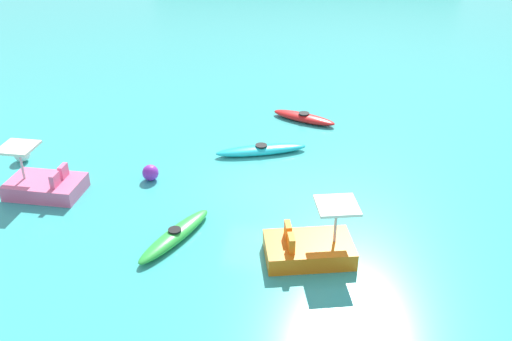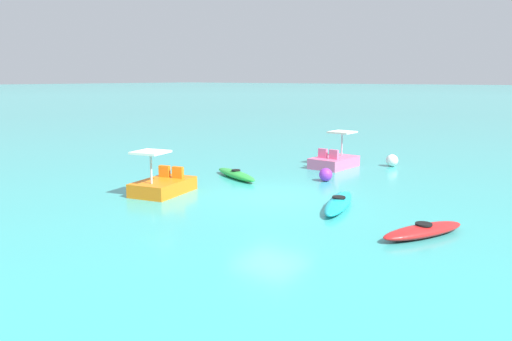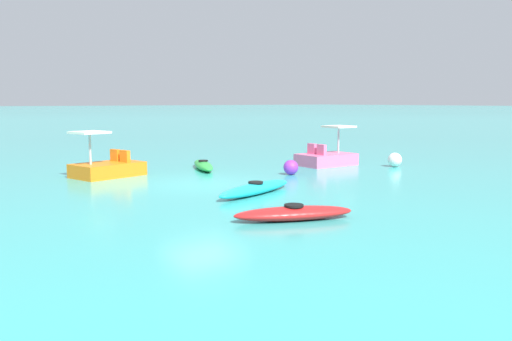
{
  "view_description": "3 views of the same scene",
  "coord_description": "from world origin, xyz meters",
  "px_view_note": "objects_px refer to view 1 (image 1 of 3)",
  "views": [
    {
      "loc": [
        1.96,
        -16.51,
        9.59
      ],
      "look_at": [
        -0.18,
        0.37,
        0.45
      ],
      "focal_mm": 39.94,
      "sensor_mm": 36.0,
      "label": 1
    },
    {
      "loc": [
        14.52,
        10.25,
        4.25
      ],
      "look_at": [
        -0.69,
        -1.2,
        0.77
      ],
      "focal_mm": 35.82,
      "sensor_mm": 36.0,
      "label": 2
    },
    {
      "loc": [
        9.16,
        14.91,
        2.73
      ],
      "look_at": [
        -1.18,
        1.36,
        0.5
      ],
      "focal_mm": 37.32,
      "sensor_mm": 36.0,
      "label": 3
    }
  ],
  "objects_px": {
    "pedal_boat_pink": "(45,184)",
    "buoy_white": "(22,154)",
    "kayak_green": "(175,235)",
    "kayak_red": "(304,117)",
    "pedal_boat_orange": "(310,247)",
    "kayak_cyan": "(261,150)",
    "buoy_purple": "(150,173)"
  },
  "relations": [
    {
      "from": "kayak_red",
      "to": "buoy_white",
      "type": "distance_m",
      "value": 11.23
    },
    {
      "from": "kayak_cyan",
      "to": "buoy_purple",
      "type": "xyz_separation_m",
      "value": [
        -3.54,
        -2.48,
        0.12
      ]
    },
    {
      "from": "kayak_green",
      "to": "pedal_boat_pink",
      "type": "xyz_separation_m",
      "value": [
        -4.91,
        2.07,
        0.17
      ]
    },
    {
      "from": "kayak_green",
      "to": "pedal_boat_orange",
      "type": "bearing_deg",
      "value": -4.83
    },
    {
      "from": "pedal_boat_orange",
      "to": "buoy_white",
      "type": "bearing_deg",
      "value": 157.11
    },
    {
      "from": "pedal_boat_orange",
      "to": "buoy_purple",
      "type": "xyz_separation_m",
      "value": [
        -5.62,
        3.72,
        -0.06
      ]
    },
    {
      "from": "pedal_boat_pink",
      "to": "pedal_boat_orange",
      "type": "bearing_deg",
      "value": -15.24
    },
    {
      "from": "buoy_white",
      "to": "kayak_cyan",
      "type": "bearing_deg",
      "value": 11.1
    },
    {
      "from": "pedal_boat_pink",
      "to": "buoy_purple",
      "type": "xyz_separation_m",
      "value": [
        3.18,
        1.32,
        -0.06
      ]
    },
    {
      "from": "pedal_boat_orange",
      "to": "buoy_purple",
      "type": "bearing_deg",
      "value": 146.49
    },
    {
      "from": "kayak_red",
      "to": "pedal_boat_orange",
      "type": "height_order",
      "value": "pedal_boat_orange"
    },
    {
      "from": "buoy_white",
      "to": "buoy_purple",
      "type": "distance_m",
      "value": 5.14
    },
    {
      "from": "kayak_red",
      "to": "pedal_boat_pink",
      "type": "relative_size",
      "value": 1.16
    },
    {
      "from": "kayak_red",
      "to": "buoy_purple",
      "type": "bearing_deg",
      "value": -130.58
    },
    {
      "from": "buoy_white",
      "to": "buoy_purple",
      "type": "xyz_separation_m",
      "value": [
        5.07,
        -0.79,
        -0.01
      ]
    },
    {
      "from": "kayak_cyan",
      "to": "kayak_green",
      "type": "height_order",
      "value": "same"
    },
    {
      "from": "pedal_boat_orange",
      "to": "buoy_purple",
      "type": "height_order",
      "value": "pedal_boat_orange"
    },
    {
      "from": "kayak_green",
      "to": "buoy_purple",
      "type": "relative_size",
      "value": 5.58
    },
    {
      "from": "kayak_cyan",
      "to": "buoy_purple",
      "type": "relative_size",
      "value": 6.24
    },
    {
      "from": "pedal_boat_pink",
      "to": "buoy_white",
      "type": "relative_size",
      "value": 4.24
    },
    {
      "from": "kayak_cyan",
      "to": "pedal_boat_pink",
      "type": "relative_size",
      "value": 1.4
    },
    {
      "from": "kayak_cyan",
      "to": "kayak_green",
      "type": "xyz_separation_m",
      "value": [
        -1.81,
        -5.88,
        -0.0
      ]
    },
    {
      "from": "pedal_boat_orange",
      "to": "buoy_white",
      "type": "height_order",
      "value": "pedal_boat_orange"
    },
    {
      "from": "pedal_boat_orange",
      "to": "kayak_green",
      "type": "bearing_deg",
      "value": 175.17
    },
    {
      "from": "kayak_green",
      "to": "buoy_white",
      "type": "distance_m",
      "value": 7.99
    },
    {
      "from": "buoy_purple",
      "to": "pedal_boat_pink",
      "type": "bearing_deg",
      "value": -157.43
    },
    {
      "from": "pedal_boat_orange",
      "to": "buoy_purple",
      "type": "relative_size",
      "value": 4.78
    },
    {
      "from": "buoy_white",
      "to": "kayak_green",
      "type": "bearing_deg",
      "value": -31.59
    },
    {
      "from": "kayak_cyan",
      "to": "pedal_boat_pink",
      "type": "height_order",
      "value": "pedal_boat_pink"
    },
    {
      "from": "kayak_green",
      "to": "kayak_red",
      "type": "xyz_separation_m",
      "value": [
        3.24,
        9.2,
        0.0
      ]
    },
    {
      "from": "kayak_red",
      "to": "pedal_boat_orange",
      "type": "distance_m",
      "value": 9.55
    },
    {
      "from": "kayak_cyan",
      "to": "pedal_boat_pink",
      "type": "bearing_deg",
      "value": -150.5
    }
  ]
}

